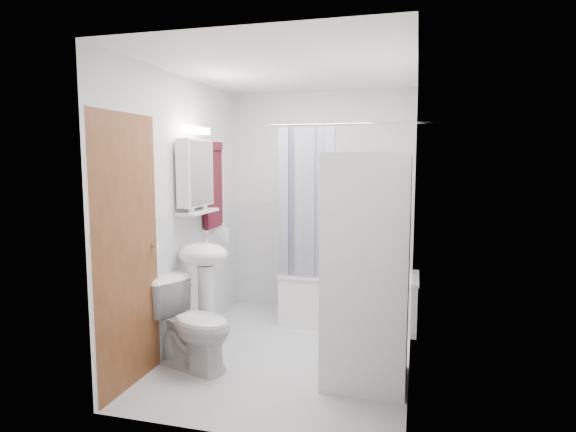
% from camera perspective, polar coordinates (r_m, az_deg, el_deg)
% --- Properties ---
extents(floor, '(2.60, 2.60, 0.00)m').
position_cam_1_polar(floor, '(4.33, 0.25, -15.95)').
color(floor, silver).
rests_on(floor, ground).
extents(room_walls, '(2.60, 2.60, 2.60)m').
position_cam_1_polar(room_walls, '(4.01, 0.26, 4.10)').
color(room_walls, silver).
rests_on(room_walls, ground).
extents(wainscot, '(1.98, 2.58, 2.58)m').
position_cam_1_polar(wainscot, '(4.42, 1.23, -7.31)').
color(wainscot, white).
rests_on(wainscot, ground).
extents(door, '(0.05, 2.00, 2.00)m').
position_cam_1_polar(door, '(3.92, -15.45, -3.37)').
color(door, brown).
rests_on(door, ground).
extents(bathtub, '(1.36, 0.65, 0.52)m').
position_cam_1_polar(bathtub, '(5.02, 7.28, -9.33)').
color(bathtub, white).
rests_on(bathtub, ground).
extents(tub_spout, '(0.04, 0.12, 0.04)m').
position_cam_1_polar(tub_spout, '(5.20, 10.05, -2.55)').
color(tub_spout, silver).
rests_on(tub_spout, room_walls).
extents(curtain_rod, '(1.54, 0.02, 0.02)m').
position_cam_1_polar(curtain_rod, '(4.58, 7.15, 10.78)').
color(curtain_rod, silver).
rests_on(curtain_rod, room_walls).
extents(shower_curtain, '(0.55, 0.02, 1.45)m').
position_cam_1_polar(shower_curtain, '(4.66, 2.17, 1.53)').
color(shower_curtain, '#121542').
rests_on(shower_curtain, curtain_rod).
extents(sink, '(0.44, 0.37, 1.04)m').
position_cam_1_polar(sink, '(4.29, -9.91, -6.42)').
color(sink, white).
rests_on(sink, ground).
extents(medicine_cabinet, '(0.13, 0.50, 0.71)m').
position_cam_1_polar(medicine_cabinet, '(4.41, -10.88, 5.23)').
color(medicine_cabinet, white).
rests_on(medicine_cabinet, room_walls).
extents(shelf, '(0.18, 0.54, 0.02)m').
position_cam_1_polar(shelf, '(4.43, -10.60, 0.50)').
color(shelf, silver).
rests_on(shelf, room_walls).
extents(shower_caddy, '(0.22, 0.06, 0.02)m').
position_cam_1_polar(shower_caddy, '(5.15, 10.66, 0.79)').
color(shower_caddy, silver).
rests_on(shower_caddy, room_walls).
extents(towel, '(0.07, 0.36, 0.86)m').
position_cam_1_polar(towel, '(4.84, -8.89, 3.80)').
color(towel, '#531628').
rests_on(towel, room_walls).
extents(washer_dryer, '(0.62, 0.61, 1.72)m').
position_cam_1_polar(washer_dryer, '(3.64, 9.30, -6.23)').
color(washer_dryer, white).
rests_on(washer_dryer, ground).
extents(toilet, '(0.81, 0.61, 0.70)m').
position_cam_1_polar(toilet, '(4.03, -11.20, -12.50)').
color(toilet, white).
rests_on(toilet, ground).
extents(soap_pump, '(0.08, 0.17, 0.08)m').
position_cam_1_polar(soap_pump, '(4.53, -7.66, -2.51)').
color(soap_pump, gray).
rests_on(soap_pump, sink).
extents(shelf_bottle, '(0.07, 0.18, 0.07)m').
position_cam_1_polar(shelf_bottle, '(4.29, -11.48, 0.93)').
color(shelf_bottle, gray).
rests_on(shelf_bottle, shelf).
extents(shelf_cup, '(0.10, 0.09, 0.10)m').
position_cam_1_polar(shelf_cup, '(4.53, -9.97, 1.45)').
color(shelf_cup, gray).
rests_on(shelf_cup, shelf).
extents(shampoo_a, '(0.13, 0.17, 0.13)m').
position_cam_1_polar(shampoo_a, '(5.17, 7.54, 1.71)').
color(shampoo_a, gray).
rests_on(shampoo_a, shower_caddy).
extents(shampoo_b, '(0.08, 0.21, 0.08)m').
position_cam_1_polar(shampoo_b, '(5.16, 8.85, 1.40)').
color(shampoo_b, navy).
rests_on(shampoo_b, shower_caddy).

